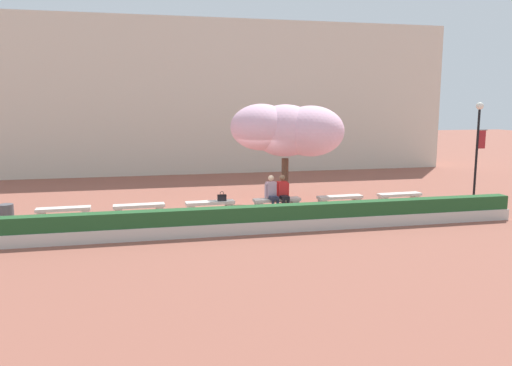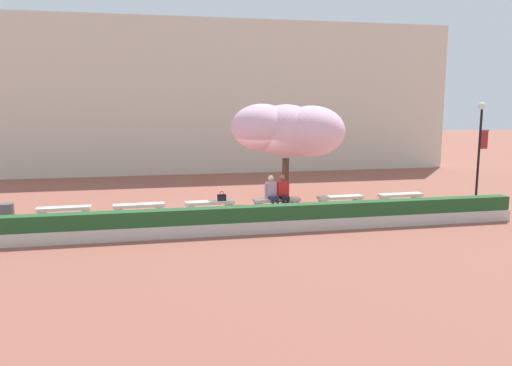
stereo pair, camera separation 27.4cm
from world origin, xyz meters
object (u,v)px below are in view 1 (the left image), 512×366
(stone_bench_east_end, at_px, (340,200))
(handbag, at_px, (222,197))
(stone_bench_center, at_px, (210,205))
(trash_bin, at_px, (6,217))
(stone_bench_near_east, at_px, (277,203))
(cherry_tree_main, at_px, (287,130))
(lamp_post_with_banner, at_px, (478,142))
(stone_bench_far_east, at_px, (399,197))
(person_seated_left, at_px, (272,192))
(person_seated_right, at_px, (283,192))
(stone_bench_west_end, at_px, (64,212))
(stone_bench_near_west, at_px, (139,209))

(stone_bench_east_end, height_order, handbag, handbag)
(stone_bench_center, bearing_deg, trash_bin, -172.67)
(handbag, bearing_deg, stone_bench_near_east, 0.83)
(cherry_tree_main, bearing_deg, lamp_post_with_banner, -9.21)
(cherry_tree_main, bearing_deg, stone_bench_far_east, -18.01)
(stone_bench_near_east, height_order, stone_bench_east_end, same)
(stone_bench_near_east, relative_size, stone_bench_east_end, 1.00)
(cherry_tree_main, xyz_separation_m, lamp_post_with_banner, (7.35, -1.19, -0.49))
(stone_bench_near_east, relative_size, person_seated_left, 1.32)
(person_seated_right, height_order, lamp_post_with_banner, lamp_post_with_banner)
(stone_bench_center, bearing_deg, handbag, -3.98)
(stone_bench_west_end, relative_size, person_seated_left, 1.32)
(stone_bench_east_end, xyz_separation_m, person_seated_right, (-2.19, -0.05, 0.40))
(stone_bench_west_end, xyz_separation_m, person_seated_right, (7.40, -0.05, 0.40))
(stone_bench_near_west, distance_m, stone_bench_far_east, 9.58)
(stone_bench_west_end, relative_size, lamp_post_with_banner, 0.44)
(stone_bench_east_end, bearing_deg, stone_bench_near_east, 180.00)
(stone_bench_near_west, distance_m, cherry_tree_main, 6.22)
(person_seated_left, height_order, handbag, person_seated_left)
(stone_bench_west_end, relative_size, person_seated_right, 1.32)
(stone_bench_far_east, distance_m, trash_bin, 13.52)
(trash_bin, bearing_deg, stone_bench_west_end, 28.16)
(stone_bench_near_west, relative_size, stone_bench_east_end, 1.00)
(stone_bench_near_west, relative_size, trash_bin, 2.19)
(person_seated_right, distance_m, handbag, 2.20)
(stone_bench_east_end, bearing_deg, person_seated_right, -178.60)
(stone_bench_far_east, relative_size, cherry_tree_main, 0.40)
(person_seated_right, bearing_deg, trash_bin, -175.14)
(stone_bench_east_end, bearing_deg, stone_bench_west_end, 180.00)
(stone_bench_west_end, xyz_separation_m, stone_bench_east_end, (9.58, 0.00, 0.00))
(person_seated_left, relative_size, person_seated_right, 1.00)
(stone_bench_near_east, distance_m, trash_bin, 8.74)
(stone_bench_center, height_order, stone_bench_east_end, same)
(stone_bench_east_end, bearing_deg, person_seated_left, -178.83)
(stone_bench_near_west, bearing_deg, lamp_post_with_banner, 0.55)
(stone_bench_far_east, xyz_separation_m, cherry_tree_main, (-4.05, 1.32, 2.51))
(stone_bench_near_east, distance_m, stone_bench_far_east, 4.79)
(cherry_tree_main, height_order, lamp_post_with_banner, lamp_post_with_banner)
(stone_bench_west_end, relative_size, cherry_tree_main, 0.40)
(stone_bench_far_east, xyz_separation_m, person_seated_left, (-4.99, -0.05, 0.40))
(stone_bench_center, bearing_deg, lamp_post_with_banner, 0.67)
(trash_bin, bearing_deg, stone_bench_near_west, 11.72)
(cherry_tree_main, bearing_deg, stone_bench_center, -157.29)
(stone_bench_near_east, height_order, cherry_tree_main, cherry_tree_main)
(stone_bench_east_end, relative_size, stone_bench_far_east, 1.00)
(stone_bench_center, bearing_deg, person_seated_right, -1.17)
(stone_bench_center, bearing_deg, stone_bench_near_west, 180.00)
(stone_bench_near_east, xyz_separation_m, trash_bin, (-8.70, -0.81, 0.09))
(person_seated_left, relative_size, trash_bin, 1.65)
(stone_bench_near_east, distance_m, person_seated_left, 0.45)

